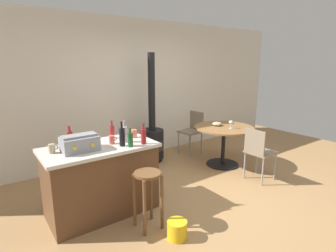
# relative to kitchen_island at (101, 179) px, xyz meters

# --- Properties ---
(ground_plane) EXTENTS (8.80, 8.80, 0.00)m
(ground_plane) POSITION_rel_kitchen_island_xyz_m (1.37, -0.59, -0.44)
(ground_plane) COLOR #A37A4C
(back_wall) EXTENTS (8.00, 0.10, 2.70)m
(back_wall) POSITION_rel_kitchen_island_xyz_m (1.37, 1.69, 0.91)
(back_wall) COLOR silver
(back_wall) RESTS_ON ground_plane
(kitchen_island) EXTENTS (1.36, 0.71, 0.88)m
(kitchen_island) POSITION_rel_kitchen_island_xyz_m (0.00, 0.00, 0.00)
(kitchen_island) COLOR brown
(kitchen_island) RESTS_ON ground_plane
(wooden_stool) EXTENTS (0.31, 0.31, 0.68)m
(wooden_stool) POSITION_rel_kitchen_island_xyz_m (0.30, -0.63, 0.04)
(wooden_stool) COLOR brown
(wooden_stool) RESTS_ON ground_plane
(dining_table) EXTENTS (1.08, 1.08, 0.73)m
(dining_table) POSITION_rel_kitchen_island_xyz_m (2.46, 0.22, 0.12)
(dining_table) COLOR black
(dining_table) RESTS_ON ground_plane
(folding_chair_near) EXTENTS (0.44, 0.44, 0.88)m
(folding_chair_near) POSITION_rel_kitchen_island_xyz_m (2.45, 1.08, 0.08)
(folding_chair_near) COLOR #7F705B
(folding_chair_near) RESTS_ON ground_plane
(folding_chair_far) EXTENTS (0.41, 0.41, 0.87)m
(folding_chair_far) POSITION_rel_kitchen_island_xyz_m (2.41, -0.57, 0.07)
(folding_chair_far) COLOR #7F705B
(folding_chair_far) RESTS_ON ground_plane
(wood_stove) EXTENTS (0.44, 0.45, 2.06)m
(wood_stove) POSITION_rel_kitchen_island_xyz_m (1.51, 1.18, 0.05)
(wood_stove) COLOR black
(wood_stove) RESTS_ON ground_plane
(toolbox) EXTENTS (0.41, 0.28, 0.19)m
(toolbox) POSITION_rel_kitchen_island_xyz_m (-0.25, -0.03, 0.53)
(toolbox) COLOR gray
(toolbox) RESTS_ON kitchen_island
(bottle_0) EXTENTS (0.07, 0.07, 0.26)m
(bottle_0) POSITION_rel_kitchen_island_xyz_m (0.49, -0.23, 0.54)
(bottle_0) COLOR maroon
(bottle_0) RESTS_ON kitchen_island
(bottle_1) EXTENTS (0.07, 0.07, 0.25)m
(bottle_1) POSITION_rel_kitchen_island_xyz_m (-0.27, 0.24, 0.54)
(bottle_1) COLOR maroon
(bottle_1) RESTS_ON kitchen_island
(bottle_2) EXTENTS (0.08, 0.08, 0.28)m
(bottle_2) POSITION_rel_kitchen_island_xyz_m (0.33, -0.02, 0.55)
(bottle_2) COLOR #B7B2AD
(bottle_2) RESTS_ON kitchen_island
(bottle_3) EXTENTS (0.07, 0.07, 0.31)m
(bottle_3) POSITION_rel_kitchen_island_xyz_m (0.23, -0.15, 0.56)
(bottle_3) COLOR black
(bottle_3) RESTS_ON kitchen_island
(bottle_4) EXTENTS (0.07, 0.07, 0.23)m
(bottle_4) POSITION_rel_kitchen_island_xyz_m (0.30, -0.24, 0.53)
(bottle_4) COLOR #194C23
(bottle_4) RESTS_ON kitchen_island
(bottle_5) EXTENTS (0.06, 0.06, 0.24)m
(bottle_5) POSITION_rel_kitchen_island_xyz_m (0.28, 0.24, 0.53)
(bottle_5) COLOR maroon
(bottle_5) RESTS_ON kitchen_island
(cup_0) EXTENTS (0.11, 0.07, 0.10)m
(cup_0) POSITION_rel_kitchen_island_xyz_m (0.17, 0.00, 0.49)
(cup_0) COLOR #DB6651
(cup_0) RESTS_ON kitchen_island
(cup_1) EXTENTS (0.11, 0.07, 0.11)m
(cup_1) POSITION_rel_kitchen_island_xyz_m (-0.53, 0.07, 0.49)
(cup_1) COLOR tan
(cup_1) RESTS_ON kitchen_island
(cup_2) EXTENTS (0.12, 0.09, 0.11)m
(cup_2) POSITION_rel_kitchen_island_xyz_m (0.53, 0.10, 0.49)
(cup_2) COLOR #DB6651
(cup_2) RESTS_ON kitchen_island
(wine_glass) EXTENTS (0.07, 0.07, 0.14)m
(wine_glass) POSITION_rel_kitchen_island_xyz_m (2.47, 0.08, 0.40)
(wine_glass) COLOR silver
(wine_glass) RESTS_ON dining_table
(serving_bowl) EXTENTS (0.18, 0.18, 0.07)m
(serving_bowl) POSITION_rel_kitchen_island_xyz_m (2.43, 0.37, 0.32)
(serving_bowl) COLOR tan
(serving_bowl) RESTS_ON dining_table
(plastic_bucket) EXTENTS (0.22, 0.22, 0.20)m
(plastic_bucket) POSITION_rel_kitchen_island_xyz_m (0.44, -0.99, -0.34)
(plastic_bucket) COLOR yellow
(plastic_bucket) RESTS_ON ground_plane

